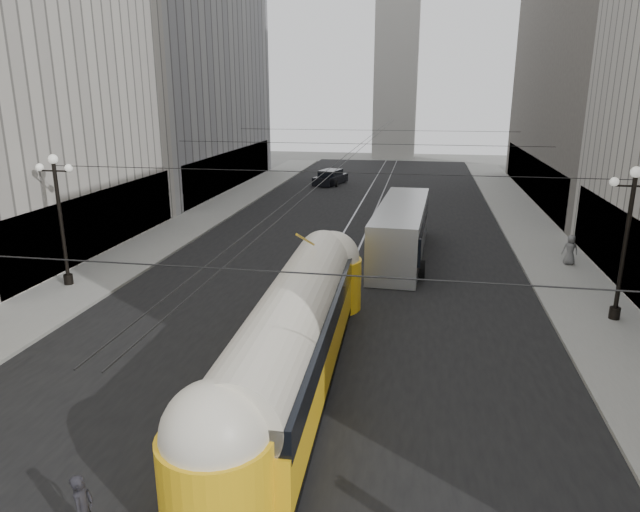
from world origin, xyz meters
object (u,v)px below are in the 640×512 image
at_px(streetcar, 294,332).
at_px(pedestrian_crossing_b, 232,486).
at_px(pedestrian_crossing_a, 83,510).
at_px(city_bus, 401,228).
at_px(pedestrian_sidewalk_right, 570,250).

height_order(streetcar, pedestrian_crossing_b, streetcar).
relative_size(pedestrian_crossing_a, pedestrian_crossing_b, 1.00).
bearing_deg(pedestrian_crossing_a, streetcar, -29.43).
distance_m(city_bus, pedestrian_sidewalk_right, 9.28).
bearing_deg(pedestrian_sidewalk_right, city_bus, -2.52).
height_order(streetcar, pedestrian_crossing_a, streetcar).
height_order(pedestrian_crossing_a, pedestrian_sidewalk_right, pedestrian_sidewalk_right).
bearing_deg(city_bus, pedestrian_crossing_b, -97.15).
bearing_deg(pedestrian_crossing_a, city_bus, -23.24).
height_order(streetcar, city_bus, streetcar).
xyz_separation_m(streetcar, city_bus, (2.83, 15.69, -0.04)).
distance_m(pedestrian_crossing_a, pedestrian_sidewalk_right, 27.45).
distance_m(streetcar, pedestrian_crossing_a, 8.36).
bearing_deg(streetcar, pedestrian_crossing_a, -109.64).
relative_size(city_bus, pedestrian_crossing_a, 7.25).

